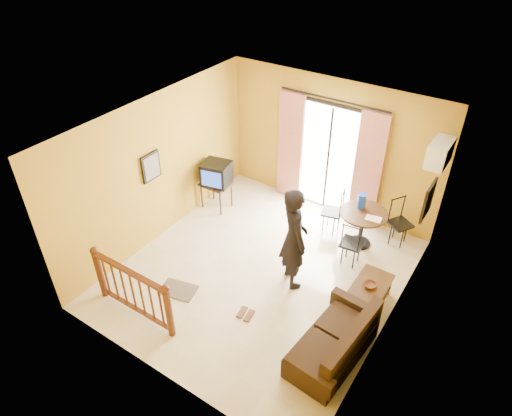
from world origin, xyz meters
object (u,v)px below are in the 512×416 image
Objects in this scene: sofa at (335,345)px; coffee_table at (369,292)px; standing_person at (294,238)px; television at (216,174)px; dining_table at (363,219)px.

coffee_table is at bearing 95.08° from sofa.
standing_person is at bearing -171.37° from coffee_table.
standing_person reaches higher than coffee_table.
coffee_table is (3.72, -0.86, -0.55)m from television.
coffee_table is 0.56× the size of sofa.
dining_table is 1.59m from coffee_table.
television reaches higher than dining_table.
television is at bearing -170.04° from dining_table.
television is at bearing 17.77° from standing_person.
coffee_table is 1.48m from standing_person.
sofa reaches higher than coffee_table.
standing_person is at bearing -110.30° from dining_table.
sofa is at bearing -74.58° from dining_table.
dining_table is at bearing -2.48° from television.
sofa is 0.89× the size of standing_person.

